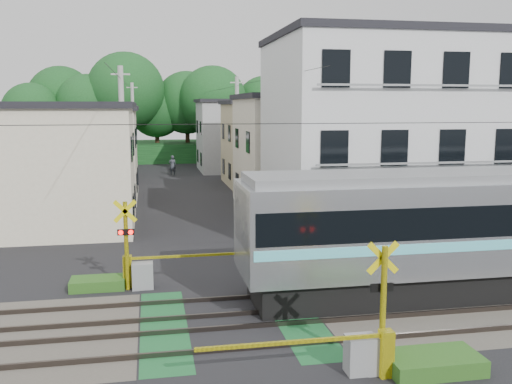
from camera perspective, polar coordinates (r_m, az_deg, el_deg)
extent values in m
plane|color=black|center=(16.67, -2.48, -12.95)|extent=(120.00, 120.00, 0.00)
cube|color=#47423A|center=(16.67, -2.48, -12.95)|extent=(120.00, 6.00, 0.00)
cube|color=black|center=(16.67, -2.48, -12.94)|extent=(5.20, 120.00, 0.00)
cube|color=#145126|center=(16.53, -9.19, -13.23)|extent=(1.30, 6.00, 0.00)
cube|color=#145126|center=(17.02, 4.02, -12.47)|extent=(1.30, 6.00, 0.00)
cube|color=#3F3833|center=(14.91, -1.39, -15.36)|extent=(120.00, 0.08, 0.14)
cube|color=#3F3833|center=(16.19, -2.22, -13.37)|extent=(120.00, 0.08, 0.14)
cube|color=#3F3833|center=(17.11, -2.72, -12.12)|extent=(120.00, 0.08, 0.14)
cube|color=#3F3833|center=(18.41, -3.34, -10.60)|extent=(120.00, 0.08, 0.14)
cube|color=black|center=(18.41, 7.73, -9.82)|extent=(2.61, 2.39, 0.65)
cube|color=black|center=(17.09, -1.32, -2.56)|extent=(0.10, 2.61, 1.69)
cylinder|color=yellow|center=(13.65, 12.58, -11.43)|extent=(0.14, 0.14, 3.00)
cube|color=yellow|center=(13.38, 12.58, -6.45)|extent=(0.77, 0.05, 0.77)
cube|color=yellow|center=(13.38, 12.58, -6.45)|extent=(0.77, 0.05, 0.77)
cube|color=black|center=(13.58, 12.48, -9.30)|extent=(0.55, 0.05, 0.20)
sphere|color=#FF0C07|center=(13.57, 11.75, -9.29)|extent=(0.16, 0.16, 0.16)
sphere|color=#FF0C07|center=(13.69, 13.00, -9.17)|extent=(0.16, 0.16, 0.16)
cube|color=gray|center=(13.87, 10.46, -15.72)|extent=(0.70, 0.50, 0.90)
cube|color=yellow|center=(13.79, 12.87, -15.47)|extent=(0.30, 0.30, 1.10)
cube|color=yellow|center=(12.93, 3.44, -14.78)|extent=(4.20, 0.08, 0.08)
cylinder|color=yellow|center=(19.52, -12.83, -5.30)|extent=(0.14, 0.14, 3.00)
cube|color=yellow|center=(19.17, -12.96, -1.89)|extent=(0.77, 0.05, 0.77)
cube|color=yellow|center=(19.17, -12.96, -1.89)|extent=(0.77, 0.05, 0.77)
cube|color=black|center=(19.31, -12.89, -3.93)|extent=(0.55, 0.05, 0.20)
sphere|color=#FF0C07|center=(19.26, -13.38, -3.98)|extent=(0.16, 0.16, 0.16)
sphere|color=#FF0C07|center=(19.25, -12.42, -3.96)|extent=(0.16, 0.16, 0.16)
cube|color=gray|center=(19.78, -11.27, -8.22)|extent=(0.70, 0.50, 0.90)
cube|color=yellow|center=(20.01, -12.72, -7.77)|extent=(0.30, 0.30, 1.10)
cube|color=yellow|center=(19.92, -6.24, -6.33)|extent=(4.20, 0.08, 0.08)
cube|color=silver|center=(27.09, 12.60, 5.00)|extent=(10.00, 8.00, 9.00)
cube|color=black|center=(27.21, 12.94, 14.81)|extent=(10.20, 8.16, 0.30)
cube|color=black|center=(22.44, 7.70, -3.34)|extent=(1.10, 0.06, 1.40)
cube|color=black|center=(23.32, 13.43, -3.05)|extent=(1.10, 0.06, 1.40)
cube|color=black|center=(24.41, 18.69, -2.75)|extent=(1.10, 0.06, 1.40)
cube|color=black|center=(25.69, 23.47, -2.46)|extent=(1.10, 0.06, 1.40)
cube|color=gray|center=(23.78, 16.35, -4.41)|extent=(9.00, 0.06, 0.08)
cube|color=black|center=(22.02, 7.86, 4.32)|extent=(1.10, 0.06, 1.40)
cube|color=black|center=(22.91, 13.69, 4.32)|extent=(1.10, 0.06, 1.40)
cube|color=black|center=(24.02, 19.04, 4.29)|extent=(1.10, 0.06, 1.40)
cube|color=black|center=(25.32, 23.88, 4.22)|extent=(1.10, 0.06, 1.40)
cube|color=gray|center=(23.31, 16.67, 2.79)|extent=(9.00, 0.06, 0.08)
cube|color=black|center=(22.00, 8.02, 12.13)|extent=(1.10, 0.06, 1.40)
cube|color=black|center=(22.89, 13.97, 11.83)|extent=(1.10, 0.06, 1.40)
cube|color=black|center=(24.00, 19.40, 11.44)|extent=(1.10, 0.06, 1.40)
cube|color=gray|center=(23.21, 16.99, 10.18)|extent=(9.00, 0.06, 0.08)
cube|color=beige|center=(29.83, -18.96, 2.16)|extent=(7.00, 7.00, 6.00)
cube|color=black|center=(29.66, -19.26, 8.22)|extent=(7.35, 7.35, 0.30)
cube|color=black|center=(28.03, -12.14, -1.47)|extent=(0.06, 1.00, 1.20)
cube|color=black|center=(31.48, -11.99, -0.36)|extent=(0.06, 1.00, 1.20)
cube|color=black|center=(27.68, -12.32, 4.25)|extent=(0.06, 1.00, 1.20)
cube|color=black|center=(31.17, -12.15, 4.73)|extent=(0.06, 1.00, 1.20)
cube|color=beige|center=(34.65, 4.38, 3.87)|extent=(7.00, 8.00, 6.50)
cube|color=black|center=(34.54, 4.45, 9.50)|extent=(7.35, 8.40, 0.30)
cube|color=black|center=(32.18, -0.81, 0.03)|extent=(0.06, 1.00, 1.20)
cube|color=black|center=(36.09, -1.90, 0.97)|extent=(0.06, 1.00, 1.20)
cube|color=black|center=(31.88, -0.82, 5.01)|extent=(0.06, 1.00, 1.20)
cube|color=black|center=(35.82, -1.92, 5.41)|extent=(0.06, 1.00, 1.20)
cube|color=beige|center=(38.78, -17.82, 3.47)|extent=(8.00, 7.00, 5.80)
cube|color=black|center=(38.65, -18.03, 7.98)|extent=(8.40, 7.35, 0.30)
cube|color=black|center=(36.92, -11.82, 0.96)|extent=(0.06, 1.00, 1.20)
cube|color=black|center=(40.39, -11.73, 1.61)|extent=(0.06, 1.00, 1.20)
cube|color=black|center=(36.66, -11.95, 5.30)|extent=(0.06, 1.00, 1.20)
cube|color=black|center=(40.15, -11.85, 5.58)|extent=(0.06, 1.00, 1.20)
cube|color=tan|center=(44.45, 1.53, 4.75)|extent=(7.00, 7.00, 6.20)
cube|color=black|center=(44.35, 1.54, 8.95)|extent=(7.35, 7.35, 0.30)
cube|color=black|center=(42.28, -2.66, 2.10)|extent=(0.06, 1.00, 1.20)
cube|color=black|center=(45.73, -3.28, 2.59)|extent=(0.06, 1.00, 1.20)
cube|color=black|center=(42.05, -2.69, 5.89)|extent=(0.06, 1.00, 1.20)
cube|color=black|center=(45.52, -3.31, 6.10)|extent=(0.06, 1.00, 1.20)
cube|color=beige|center=(48.67, -16.16, 4.64)|extent=(7.00, 8.00, 6.00)
cube|color=black|center=(48.56, -16.32, 8.35)|extent=(7.35, 8.40, 0.30)
cube|color=black|center=(46.61, -11.98, 2.53)|extent=(0.06, 1.00, 1.20)
cube|color=black|center=(50.59, -11.89, 3.00)|extent=(0.06, 1.00, 1.20)
cube|color=black|center=(46.40, -12.09, 5.97)|extent=(0.06, 1.00, 1.20)
cube|color=black|center=(50.40, -11.99, 6.17)|extent=(0.06, 1.00, 1.20)
cube|color=#9EA1A3|center=(54.13, -1.45, 5.56)|extent=(8.00, 7.00, 6.40)
cube|color=black|center=(54.05, -1.46, 9.11)|extent=(8.40, 7.35, 0.30)
cube|color=black|center=(52.03, -5.52, 3.30)|extent=(0.06, 1.00, 1.20)
cube|color=black|center=(55.50, -5.85, 3.63)|extent=(0.06, 1.00, 1.20)
cube|color=black|center=(51.84, -5.57, 6.38)|extent=(0.06, 1.00, 1.20)
cube|color=black|center=(55.33, -5.90, 6.52)|extent=(0.06, 1.00, 1.20)
cube|color=#194C1E|center=(65.58, -8.77, 4.09)|extent=(40.00, 10.00, 2.00)
cylinder|color=#332114|center=(63.11, -21.38, 4.42)|extent=(0.50, 0.50, 4.21)
sphere|color=#194C1E|center=(62.99, -21.55, 7.47)|extent=(5.89, 5.89, 5.89)
cylinder|color=#332114|center=(66.17, -18.72, 5.15)|extent=(0.50, 0.50, 5.17)
sphere|color=#194C1E|center=(66.07, -18.89, 8.73)|extent=(7.24, 7.24, 7.24)
cylinder|color=#332114|center=(63.00, -16.36, 4.88)|extent=(0.50, 0.50, 4.69)
sphere|color=#194C1E|center=(62.89, -16.50, 8.29)|extent=(6.56, 6.56, 6.56)
cylinder|color=#332114|center=(62.61, -12.76, 5.52)|extent=(0.50, 0.50, 5.85)
sphere|color=#194C1E|center=(62.55, -12.90, 9.80)|extent=(8.19, 8.19, 8.19)
cylinder|color=#332114|center=(64.53, -9.85, 5.02)|extent=(0.50, 0.50, 4.32)
sphere|color=#194C1E|center=(64.41, -9.93, 8.09)|extent=(6.05, 6.05, 6.05)
cylinder|color=#332114|center=(64.40, -6.86, 5.35)|extent=(0.50, 0.50, 4.94)
sphere|color=#194C1E|center=(64.30, -6.92, 8.87)|extent=(6.91, 6.91, 6.91)
cylinder|color=#332114|center=(61.98, -4.32, 5.37)|extent=(0.50, 0.50, 5.17)
sphere|color=#194C1E|center=(61.88, -4.36, 9.19)|extent=(7.23, 7.23, 7.23)
cylinder|color=#332114|center=(65.59, -2.56, 5.19)|extent=(0.50, 0.50, 4.30)
sphere|color=#194C1E|center=(65.47, -2.58, 8.19)|extent=(6.02, 6.02, 6.02)
cylinder|color=#332114|center=(64.57, 0.84, 5.31)|extent=(0.50, 0.50, 4.69)
sphere|color=#194C1E|center=(64.46, 0.85, 8.64)|extent=(6.56, 6.56, 6.56)
cylinder|color=#332114|center=(64.18, 4.23, 5.08)|extent=(0.50, 0.50, 4.28)
sphere|color=#194C1E|center=(64.06, 4.27, 8.14)|extent=(5.99, 5.99, 5.99)
cube|color=black|center=(18.46, 15.73, 6.67)|extent=(60.00, 0.02, 0.02)
cylinder|color=#A5A5A0|center=(28.45, -13.15, 4.13)|extent=(0.26, 0.26, 8.00)
cube|color=#A5A5A0|center=(28.41, -13.40, 11.39)|extent=(0.90, 0.08, 0.08)
cylinder|color=#A5A5A0|center=(37.85, -1.89, 5.43)|extent=(0.26, 0.26, 8.00)
cube|color=#A5A5A0|center=(37.82, -1.92, 10.89)|extent=(0.90, 0.08, 0.08)
cylinder|color=#A5A5A0|center=(49.41, -12.16, 6.00)|extent=(0.26, 0.26, 8.00)
cube|color=#A5A5A0|center=(49.38, -12.29, 10.18)|extent=(0.90, 0.08, 0.08)
cube|color=black|center=(38.88, -12.69, 10.33)|extent=(0.02, 42.00, 0.02)
cube|color=black|center=(39.29, -2.26, 10.51)|extent=(0.02, 42.00, 0.02)
imported|color=#32363F|center=(50.98, -8.35, 2.66)|extent=(0.65, 0.43, 1.75)
cube|color=#2D5E1E|center=(14.47, 17.27, -15.99)|extent=(2.20, 1.20, 0.40)
cube|color=#2D5E1E|center=(20.23, -15.54, -8.79)|extent=(1.80, 1.00, 0.36)
cube|color=#2D5E1E|center=(20.64, 9.09, -8.32)|extent=(1.50, 0.90, 0.30)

